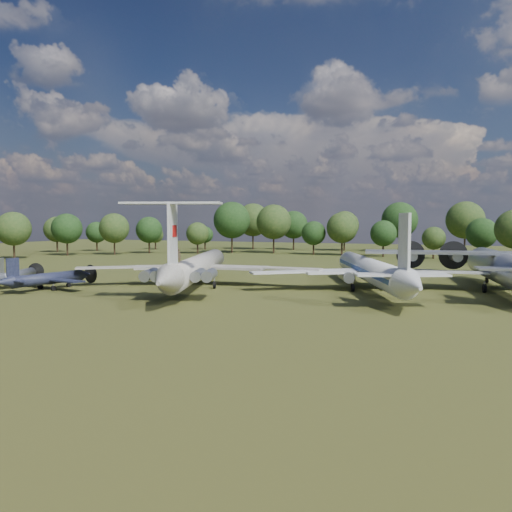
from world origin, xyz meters
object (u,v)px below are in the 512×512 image
at_px(tu104_jet, 370,275).
at_px(small_prop_northwest, 17,278).
at_px(small_prop_west, 49,281).
at_px(il62_airliner, 198,271).
at_px(person_on_il62, 178,256).
at_px(an12_transport, 504,272).

height_order(tu104_jet, small_prop_northwest, tu104_jet).
bearing_deg(small_prop_west, tu104_jet, 31.51).
relative_size(tu104_jet, small_prop_west, 2.71).
distance_m(il62_airliner, tu104_jet, 24.44).
relative_size(tu104_jet, person_on_il62, 24.96).
xyz_separation_m(tu104_jet, an12_transport, (16.81, 5.15, 0.47)).
distance_m(an12_transport, small_prop_west, 62.13).
height_order(an12_transport, person_on_il62, person_on_il62).
bearing_deg(an12_transport, il62_airliner, -174.36).
bearing_deg(small_prop_west, small_prop_northwest, 177.12).
relative_size(small_prop_west, person_on_il62, 9.19).
height_order(il62_airliner, person_on_il62, person_on_il62).
height_order(tu104_jet, person_on_il62, person_on_il62).
xyz_separation_m(an12_transport, small_prop_west, (-58.49, -20.90, -1.48)).
xyz_separation_m(small_prop_west, person_on_il62, (21.83, -1.72, 4.25)).
xyz_separation_m(il62_airliner, an12_transport, (40.66, 10.49, 0.39)).
height_order(il62_airliner, tu104_jet, il62_airliner).
distance_m(small_prop_northwest, person_on_il62, 30.31).
distance_m(il62_airliner, small_prop_northwest, 27.16).
distance_m(il62_airliner, small_prop_west, 20.67).
relative_size(il62_airliner, person_on_il62, 26.41).
height_order(small_prop_west, small_prop_northwest, small_prop_west).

